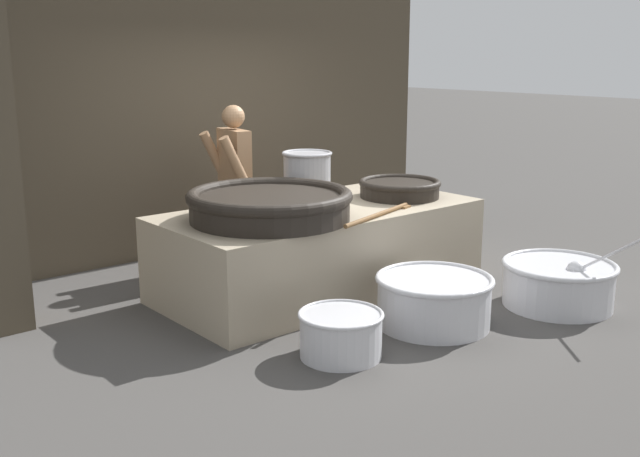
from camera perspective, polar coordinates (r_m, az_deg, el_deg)
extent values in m
plane|color=#474442|center=(7.17, 0.00, -4.61)|extent=(60.00, 60.00, 0.00)
cube|color=#4C4233|center=(8.58, -9.33, 9.18)|extent=(6.56, 0.24, 3.22)
cube|color=tan|center=(7.06, 0.00, -1.56)|extent=(3.02, 1.45, 0.79)
cylinder|color=black|center=(6.47, -3.85, 1.57)|extent=(1.38, 1.38, 0.21)
torus|color=black|center=(6.45, -3.86, 2.48)|extent=(1.44, 1.44, 0.11)
cylinder|color=black|center=(7.51, 6.08, 2.94)|extent=(0.79, 0.79, 0.15)
torus|color=black|center=(7.50, 6.10, 3.48)|extent=(0.82, 0.82, 0.06)
cylinder|color=#9E9EA3|center=(7.42, -0.99, 4.05)|extent=(0.47, 0.47, 0.44)
torus|color=#9E9EA3|center=(7.39, -1.00, 5.75)|extent=(0.50, 0.50, 0.03)
cylinder|color=brown|center=(6.60, 4.43, 1.05)|extent=(1.06, 0.34, 0.04)
cube|color=brown|center=(7.02, 6.36, 1.67)|extent=(0.14, 0.13, 0.02)
cylinder|color=#9E7551|center=(7.79, -6.12, -0.06)|extent=(0.13, 0.13, 0.83)
cylinder|color=#9E7551|center=(7.95, -6.67, 0.20)|extent=(0.13, 0.13, 0.83)
cube|color=#722D4C|center=(7.83, -6.43, 1.24)|extent=(0.24, 0.28, 0.54)
cube|color=#9E7551|center=(7.74, -6.54, 5.26)|extent=(0.24, 0.52, 0.61)
cylinder|color=#9E7551|center=(7.47, -6.46, 4.96)|extent=(0.35, 0.15, 0.56)
cylinder|color=#9E7551|center=(7.92, -7.99, 5.40)|extent=(0.35, 0.15, 0.56)
sphere|color=#9E7551|center=(7.69, -6.63, 8.47)|extent=(0.23, 0.23, 0.23)
cylinder|color=silver|center=(6.98, 17.69, -4.15)|extent=(0.95, 0.95, 0.38)
torus|color=silver|center=(6.93, 17.80, -2.65)|extent=(1.00, 1.00, 0.05)
cylinder|color=#6B9347|center=(6.96, 17.74, -3.48)|extent=(0.84, 0.84, 0.09)
sphere|color=silver|center=(6.85, 18.95, -3.05)|extent=(0.17, 0.17, 0.17)
cylinder|color=silver|center=(6.64, 21.35, -1.80)|extent=(0.04, 0.64, 0.46)
cylinder|color=silver|center=(5.59, 1.59, -8.14)|extent=(0.61, 0.61, 0.33)
torus|color=silver|center=(5.53, 1.60, -6.55)|extent=(0.64, 0.64, 0.03)
cylinder|color=orange|center=(5.57, 1.60, -7.43)|extent=(0.54, 0.54, 0.08)
cylinder|color=orange|center=(5.54, 1.62, -6.85)|extent=(0.06, 0.06, 0.04)
cylinder|color=orange|center=(5.62, 2.21, -6.62)|extent=(0.03, 0.04, 0.03)
cylinder|color=orange|center=(5.66, 2.04, -6.39)|extent=(0.04, 0.05, 0.04)
cylinder|color=orange|center=(5.57, 1.86, -6.83)|extent=(0.05, 0.04, 0.03)
cylinder|color=orange|center=(5.61, 2.32, -6.62)|extent=(0.05, 0.05, 0.04)
cylinder|color=orange|center=(5.54, 1.17, -6.85)|extent=(0.04, 0.05, 0.04)
cylinder|color=orange|center=(5.59, 1.27, -6.69)|extent=(0.05, 0.05, 0.03)
cylinder|color=orange|center=(5.46, 3.16, -7.27)|extent=(0.05, 0.05, 0.03)
cylinder|color=orange|center=(5.44, 0.67, -7.22)|extent=(0.04, 0.05, 0.04)
cylinder|color=silver|center=(6.26, 8.66, -5.56)|extent=(0.93, 0.93, 0.40)
torus|color=silver|center=(6.20, 8.72, -3.82)|extent=(0.98, 0.98, 0.05)
cylinder|color=tan|center=(6.24, 8.69, -4.78)|extent=(0.82, 0.82, 0.10)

